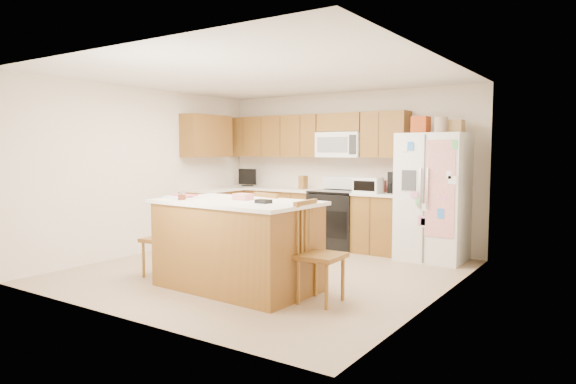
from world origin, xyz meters
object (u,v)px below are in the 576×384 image
Objects in this scene: island at (237,244)px; refrigerator at (433,196)px; stove at (337,218)px; windsor_chair_right at (319,255)px; windsor_chair_left at (164,239)px; windsor_chair_back at (276,238)px.

refrigerator is at bearing 63.71° from island.
stove is 0.59× the size of island.
stove is 3.01m from windsor_chair_right.
refrigerator reaches higher than windsor_chair_right.
stove is at bearing 72.82° from windsor_chair_left.
island is 1.82× the size of windsor_chair_back.
windsor_chair_right is (2.15, 0.12, 0.02)m from windsor_chair_left.
windsor_chair_back is (0.09, 0.65, -0.01)m from island.
refrigerator reaches higher than stove.
windsor_chair_right is at bearing 2.87° from island.
refrigerator is 3.06m from island.
windsor_chair_right is (0.95, -0.59, -0.00)m from windsor_chair_back.
stove is 2.16m from windsor_chair_back.
stove is at bearing 177.70° from refrigerator.
windsor_chair_back is at bearing -121.11° from refrigerator.
windsor_chair_right is (1.04, 0.05, -0.01)m from island.
windsor_chair_back is at bearing 30.68° from windsor_chair_left.
island is at bearing 3.41° from windsor_chair_left.
windsor_chair_left is at bearing -107.18° from stove.
refrigerator reaches higher than island.
windsor_chair_left is (-0.88, -2.85, -0.00)m from stove.
stove is at bearing 94.65° from island.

